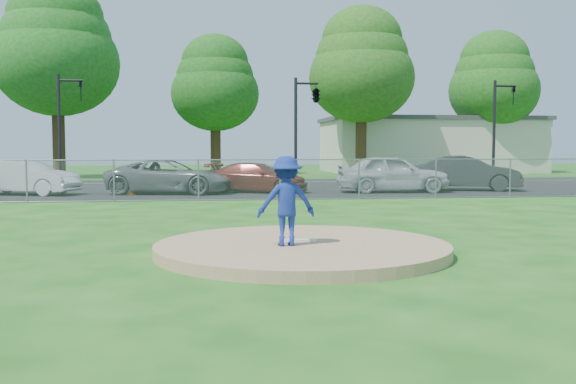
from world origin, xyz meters
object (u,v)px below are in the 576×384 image
at_px(tree_center, 215,83).
at_px(traffic_cone, 130,187).
at_px(parked_car_white, 25,177).
at_px(parked_car_darkred, 257,178).
at_px(pitcher, 286,201).
at_px(tree_far_right, 494,80).
at_px(traffic_signal_left, 64,119).
at_px(parked_car_gray, 169,177).
at_px(parked_car_pearl, 393,173).
at_px(tree_right, 362,64).
at_px(tree_left, 56,48).
at_px(commercial_building, 428,145).
at_px(traffic_signal_right, 498,122).
at_px(traffic_signal_center, 314,97).
at_px(parked_car_charcoal, 466,173).

relative_size(tree_center, traffic_cone, 15.92).
bearing_deg(parked_car_white, parked_car_darkred, -70.37).
bearing_deg(parked_car_darkred, parked_car_white, 115.53).
bearing_deg(pitcher, parked_car_white, -64.36).
bearing_deg(tree_far_right, traffic_signal_left, -155.68).
height_order(parked_car_gray, parked_car_pearl, parked_car_pearl).
xyz_separation_m(tree_right, tree_far_right, (11.00, 3.00, -0.59)).
distance_m(tree_left, traffic_cone, 18.74).
height_order(parked_car_white, parked_car_pearl, parked_car_pearl).
bearing_deg(tree_right, tree_far_right, 15.26).
height_order(commercial_building, tree_left, tree_left).
relative_size(parked_car_white, parked_car_pearl, 0.90).
bearing_deg(traffic_signal_right, traffic_signal_left, 180.00).
relative_size(tree_far_right, traffic_signal_right, 1.92).
relative_size(traffic_signal_right, parked_car_gray, 1.09).
bearing_deg(tree_left, tree_right, 2.86).
bearing_deg(traffic_cone, tree_right, 50.63).
distance_m(tree_far_right, traffic_signal_left, 31.78).
bearing_deg(commercial_building, tree_center, -166.76).
bearing_deg(tree_center, tree_right, -11.31).
bearing_deg(tree_left, parked_car_white, -82.74).
distance_m(commercial_building, tree_left, 28.55).
xyz_separation_m(tree_left, tree_right, (20.00, 1.00, -0.59)).
relative_size(tree_left, pitcher, 7.84).
bearing_deg(parked_car_pearl, traffic_cone, 95.94).
bearing_deg(tree_right, parked_car_pearl, -99.18).
xyz_separation_m(tree_center, parked_car_gray, (-2.26, -18.25, -5.75)).
bearing_deg(parked_car_white, pitcher, -133.16).
height_order(traffic_signal_center, traffic_signal_right, same).
bearing_deg(parked_car_gray, parked_car_white, 99.72).
xyz_separation_m(traffic_cone, parked_car_pearl, (11.10, 0.20, 0.51)).
distance_m(parked_car_white, parked_car_charcoal, 19.03).
relative_size(commercial_building, tree_left, 1.31).
bearing_deg(tree_left, commercial_building, 14.53).
xyz_separation_m(traffic_signal_left, parked_car_gray, (5.51, -6.25, -2.64)).
height_order(tree_right, traffic_signal_right, tree_right).
distance_m(tree_right, parked_car_white, 25.20).
height_order(parked_car_white, parked_car_darkred, parked_car_white).
bearing_deg(tree_right, traffic_signal_center, -116.71).
relative_size(tree_left, traffic_signal_right, 2.24).
distance_m(pitcher, parked_car_white, 18.34).
relative_size(traffic_signal_center, parked_car_darkred, 1.27).
distance_m(traffic_cone, parked_car_gray, 1.68).
relative_size(tree_center, traffic_signal_left, 1.76).
distance_m(commercial_building, tree_center, 17.99).
xyz_separation_m(commercial_building, tree_right, (-7.00, -6.00, 5.49)).
relative_size(pitcher, parked_car_darkred, 0.36).
relative_size(tree_right, traffic_signal_right, 2.08).
distance_m(traffic_cone, parked_car_pearl, 11.12).
distance_m(tree_left, parked_car_pearl, 24.46).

